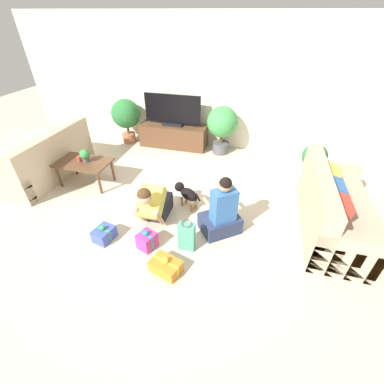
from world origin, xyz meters
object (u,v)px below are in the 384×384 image
object	(u,v)px
potted_plant_back_right	(222,125)
person_kneeling	(154,204)
mug	(80,159)
sofa_left	(46,161)
potted_plant_corner_right	(313,160)
tv_console	(174,136)
gift_box_a	(147,240)
person_sitting	(221,213)
potted_plant_back_left	(126,116)
gift_bag_a	(187,236)
gift_box_c	(166,266)
coffee_table	(84,164)
tv	(172,112)
dog	(186,193)
sofa_right	(333,210)
gift_box_b	(104,234)
tabletop_plant	(85,155)

from	to	relation	value
potted_plant_back_right	person_kneeling	world-z (taller)	potted_plant_back_right
mug	sofa_left	bearing A→B (deg)	175.72
sofa_left	potted_plant_corner_right	xyz separation A→B (m)	(4.71, 1.08, 0.11)
tv_console	gift_box_a	xyz separation A→B (m)	(0.65, -3.06, -0.13)
person_sitting	potted_plant_back_left	bearing A→B (deg)	-80.56
potted_plant_corner_right	gift_bag_a	size ratio (longest dim) A/B	1.64
potted_plant_corner_right	gift_box_c	size ratio (longest dim) A/B	1.71
gift_box_c	coffee_table	bearing A→B (deg)	144.24
tv	person_kneeling	distance (m)	2.66
potted_plant_back_right	potted_plant_corner_right	distance (m)	1.91
potted_plant_back_left	mug	xyz separation A→B (m)	(0.04, -1.85, -0.14)
person_kneeling	tv	bearing A→B (deg)	101.69
potted_plant_back_right	dog	world-z (taller)	potted_plant_back_right
gift_box_c	mug	world-z (taller)	mug
sofa_right	gift_bag_a	world-z (taller)	sofa_right
tv	gift_box_c	xyz separation A→B (m)	(1.01, -3.35, -0.71)
tv	dog	bearing A→B (deg)	-66.56
person_kneeling	gift_box_a	bearing A→B (deg)	-81.10
person_kneeling	mug	world-z (taller)	person_kneeling
potted_plant_back_left	sofa_right	bearing A→B (deg)	-25.70
sofa_right	person_kneeling	world-z (taller)	sofa_right
mug	potted_plant_back_right	bearing A→B (deg)	40.70
mug	person_kneeling	bearing A→B (deg)	-22.00
coffee_table	potted_plant_back_left	size ratio (longest dim) A/B	0.92
potted_plant_corner_right	gift_box_b	xyz separation A→B (m)	(-2.83, -2.31, -0.33)
potted_plant_back_right	gift_bag_a	size ratio (longest dim) A/B	2.33
sofa_right	potted_plant_back_right	world-z (taller)	potted_plant_back_right
gift_box_b	tabletop_plant	size ratio (longest dim) A/B	1.42
person_kneeling	person_sitting	xyz separation A→B (m)	(0.96, 0.06, -0.02)
mug	tabletop_plant	distance (m)	0.14
gift_box_a	gift_box_b	xyz separation A→B (m)	(-0.62, -0.02, -0.02)
person_kneeling	gift_box_b	world-z (taller)	person_kneeling
dog	gift_box_a	size ratio (longest dim) A/B	1.73
tv	person_sitting	bearing A→B (deg)	-58.67
potted_plant_back_left	sofa_left	bearing A→B (deg)	-112.88
sofa_left	person_kneeling	xyz separation A→B (m)	(2.42, -0.71, 0.02)
potted_plant_back_left	person_sitting	xyz separation A→B (m)	(2.62, -2.45, -0.31)
coffee_table	person_sitting	bearing A→B (deg)	-13.35
sofa_right	dog	world-z (taller)	sofa_right
gift_bag_a	potted_plant_back_left	bearing A→B (deg)	127.94
tv_console	potted_plant_back_left	world-z (taller)	potted_plant_back_left
coffee_table	potted_plant_back_right	size ratio (longest dim) A/B	0.91
sofa_right	gift_box_b	distance (m)	3.17
sofa_left	potted_plant_back_left	distance (m)	1.97
coffee_table	person_kneeling	distance (m)	1.70
tabletop_plant	tv	bearing A→B (deg)	63.45
potted_plant_corner_right	potted_plant_back_right	bearing A→B (deg)	158.00
sofa_right	potted_plant_corner_right	size ratio (longest dim) A/B	2.57
person_sitting	potted_plant_back_right	bearing A→B (deg)	-117.63
sofa_right	potted_plant_back_right	xyz separation A→B (m)	(-1.91, 1.97, 0.32)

